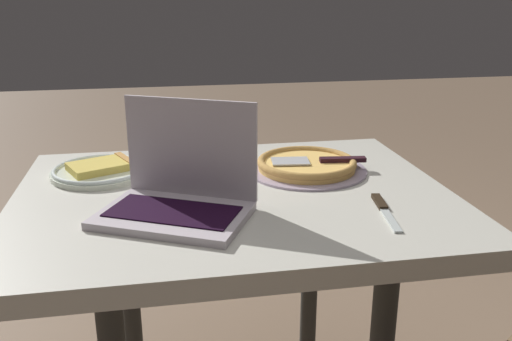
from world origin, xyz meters
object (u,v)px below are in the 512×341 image
(dining_table, at_px, (234,224))
(table_knife, at_px, (384,209))
(drink_cup, at_px, (200,138))
(pizza_tray, at_px, (307,165))
(pizza_plate, at_px, (101,170))
(laptop, at_px, (180,190))

(dining_table, height_order, table_knife, table_knife)
(drink_cup, bearing_deg, pizza_tray, -34.55)
(pizza_plate, relative_size, drink_cup, 2.33)
(laptop, relative_size, drink_cup, 3.45)
(dining_table, distance_m, pizza_plate, 0.40)
(table_knife, bearing_deg, pizza_tray, 107.82)
(pizza_tray, bearing_deg, dining_table, -150.64)
(pizza_tray, height_order, drink_cup, drink_cup)
(laptop, height_order, pizza_plate, laptop)
(pizza_tray, relative_size, drink_cup, 2.98)
(pizza_plate, relative_size, table_knife, 1.25)
(table_knife, height_order, drink_cup, drink_cup)
(table_knife, bearing_deg, pizza_plate, 150.43)
(pizza_tray, relative_size, table_knife, 1.59)
(drink_cup, bearing_deg, table_knife, -52.85)
(pizza_tray, xyz_separation_m, drink_cup, (-0.28, 0.19, 0.04))
(dining_table, xyz_separation_m, table_knife, (0.32, -0.18, 0.09))
(dining_table, distance_m, pizza_tray, 0.28)
(pizza_tray, bearing_deg, drink_cup, 145.45)
(pizza_tray, xyz_separation_m, table_knife, (0.10, -0.30, -0.01))
(laptop, distance_m, drink_cup, 0.44)
(pizza_tray, distance_m, table_knife, 0.32)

